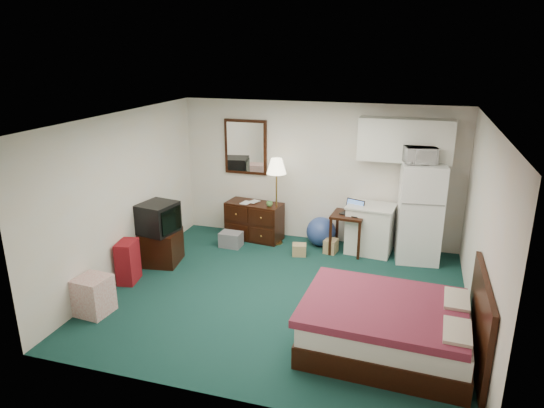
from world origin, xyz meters
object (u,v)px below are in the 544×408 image
(tv_stand, at_px, (162,247))
(suitcase, at_px, (128,262))
(kitchen_counter, at_px, (370,230))
(floor_lamp, at_px, (276,202))
(bed, at_px, (386,328))
(fridge, at_px, (420,212))
(desk, at_px, (348,233))
(dresser, at_px, (254,221))

(tv_stand, height_order, suitcase, suitcase)
(kitchen_counter, bearing_deg, floor_lamp, -170.61)
(kitchen_counter, xyz_separation_m, bed, (0.48, -2.85, -0.11))
(kitchen_counter, xyz_separation_m, fridge, (0.78, -0.07, 0.41))
(floor_lamp, distance_m, suitcase, 2.74)
(tv_stand, bearing_deg, desk, 16.36)
(kitchen_counter, bearing_deg, desk, -156.97)
(fridge, bearing_deg, floor_lamp, 174.77)
(floor_lamp, relative_size, tv_stand, 2.61)
(kitchen_counter, bearing_deg, dresser, -174.18)
(desk, height_order, kitchen_counter, kitchen_counter)
(dresser, relative_size, tv_stand, 1.69)
(dresser, xyz_separation_m, desk, (1.73, -0.12, -0.00))
(kitchen_counter, xyz_separation_m, suitcase, (-3.35, -2.18, -0.09))
(fridge, bearing_deg, suitcase, -158.79)
(fridge, height_order, bed, fridge)
(kitchen_counter, bearing_deg, tv_stand, -149.83)
(floor_lamp, distance_m, fridge, 2.43)
(kitchen_counter, bearing_deg, suitcase, -140.81)
(suitcase, bearing_deg, tv_stand, 68.25)
(kitchen_counter, relative_size, suitcase, 1.27)
(dresser, xyz_separation_m, floor_lamp, (0.45, -0.10, 0.44))
(floor_lamp, distance_m, tv_stand, 2.11)
(floor_lamp, relative_size, fridge, 0.95)
(bed, distance_m, suitcase, 3.89)
(suitcase, bearing_deg, desk, 24.21)
(desk, height_order, suitcase, desk)
(desk, xyz_separation_m, fridge, (1.15, 0.04, 0.47))
(desk, bearing_deg, bed, -68.71)
(dresser, relative_size, bed, 0.55)
(bed, height_order, tv_stand, bed)
(floor_lamp, xyz_separation_m, kitchen_counter, (1.64, 0.09, -0.38))
(fridge, height_order, suitcase, fridge)
(desk, relative_size, fridge, 0.42)
(fridge, height_order, tv_stand, fridge)
(floor_lamp, distance_m, desk, 1.35)
(dresser, relative_size, kitchen_counter, 1.25)
(kitchen_counter, xyz_separation_m, tv_stand, (-3.20, -1.43, -0.13))
(floor_lamp, distance_m, bed, 3.52)
(floor_lamp, xyz_separation_m, suitcase, (-1.71, -2.09, -0.46))
(desk, distance_m, bed, 2.87)
(suitcase, bearing_deg, fridge, 16.58)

